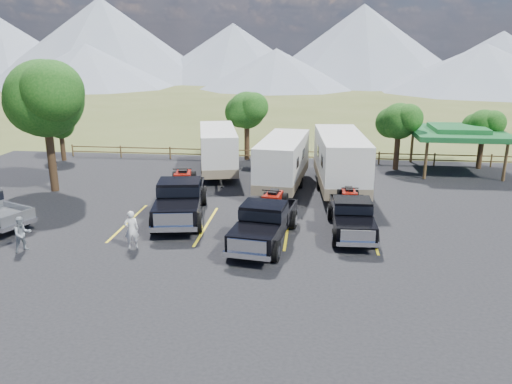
# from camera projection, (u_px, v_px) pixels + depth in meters

# --- Properties ---
(ground) EXTENTS (320.00, 320.00, 0.00)m
(ground) POSITION_uv_depth(u_px,v_px,m) (234.00, 262.00, 20.54)
(ground) COLOR #464F21
(ground) RESTS_ON ground
(asphalt_lot) EXTENTS (44.00, 34.00, 0.04)m
(asphalt_lot) POSITION_uv_depth(u_px,v_px,m) (244.00, 235.00, 23.39)
(asphalt_lot) COLOR black
(asphalt_lot) RESTS_ON ground
(stall_lines) EXTENTS (12.12, 5.50, 0.01)m
(stall_lines) POSITION_uv_depth(u_px,v_px,m) (247.00, 227.00, 24.34)
(stall_lines) COLOR yellow
(stall_lines) RESTS_ON asphalt_lot
(tree_big_nw) EXTENTS (5.54, 5.18, 7.84)m
(tree_big_nw) POSITION_uv_depth(u_px,v_px,m) (44.00, 99.00, 28.96)
(tree_big_nw) COLOR #321F13
(tree_big_nw) RESTS_ON ground
(tree_ne_a) EXTENTS (3.11, 2.92, 4.76)m
(tree_ne_a) POSITION_uv_depth(u_px,v_px,m) (399.00, 121.00, 34.77)
(tree_ne_a) COLOR #321F13
(tree_ne_a) RESTS_ON ground
(tree_ne_b) EXTENTS (2.77, 2.59, 4.27)m
(tree_ne_b) POSITION_uv_depth(u_px,v_px,m) (483.00, 126.00, 35.15)
(tree_ne_b) COLOR #321F13
(tree_ne_b) RESTS_ON ground
(tree_north) EXTENTS (3.46, 3.24, 5.25)m
(tree_north) POSITION_uv_depth(u_px,v_px,m) (246.00, 110.00, 37.80)
(tree_north) COLOR #321F13
(tree_north) RESTS_ON ground
(tree_nw_small) EXTENTS (2.59, 2.43, 3.85)m
(tree_nw_small) POSITION_uv_depth(u_px,v_px,m) (60.00, 125.00, 37.75)
(tree_nw_small) COLOR #321F13
(tree_nw_small) RESTS_ON ground
(rail_fence) EXTENTS (36.12, 0.12, 1.00)m
(rail_fence) POSITION_uv_depth(u_px,v_px,m) (298.00, 155.00, 37.77)
(rail_fence) COLOR brown
(rail_fence) RESTS_ON ground
(pavilion) EXTENTS (6.20, 6.20, 3.22)m
(pavilion) POSITION_uv_depth(u_px,v_px,m) (458.00, 132.00, 34.50)
(pavilion) COLOR brown
(pavilion) RESTS_ON ground
(mountain_range) EXTENTS (209.00, 71.00, 20.00)m
(mountain_range) POSITION_uv_depth(u_px,v_px,m) (272.00, 48.00, 120.14)
(mountain_range) COLOR gray
(mountain_range) RESTS_ON ground
(rig_left) EXTENTS (3.24, 7.04, 2.27)m
(rig_left) POSITION_uv_depth(u_px,v_px,m) (181.00, 197.00, 25.48)
(rig_left) COLOR black
(rig_left) RESTS_ON asphalt_lot
(rig_center) EXTENTS (2.82, 6.36, 2.05)m
(rig_center) POSITION_uv_depth(u_px,v_px,m) (265.00, 220.00, 22.38)
(rig_center) COLOR black
(rig_center) RESTS_ON asphalt_lot
(rig_right) EXTENTS (2.13, 5.66, 1.87)m
(rig_right) POSITION_uv_depth(u_px,v_px,m) (351.00, 214.00, 23.51)
(rig_right) COLOR black
(rig_right) RESTS_ON asphalt_lot
(trailer_left) EXTENTS (3.90, 8.97, 3.11)m
(trailer_left) POSITION_uv_depth(u_px,v_px,m) (218.00, 150.00, 34.16)
(trailer_left) COLOR white
(trailer_left) RESTS_ON asphalt_lot
(trailer_center) EXTENTS (3.08, 9.08, 3.14)m
(trailer_center) POSITION_uv_depth(u_px,v_px,m) (283.00, 162.00, 30.50)
(trailer_center) COLOR white
(trailer_center) RESTS_ON asphalt_lot
(trailer_right) EXTENTS (3.19, 10.01, 3.46)m
(trailer_right) POSITION_uv_depth(u_px,v_px,m) (340.00, 162.00, 29.94)
(trailer_right) COLOR white
(trailer_right) RESTS_ON asphalt_lot
(person_a) EXTENTS (0.74, 0.64, 1.71)m
(person_a) POSITION_uv_depth(u_px,v_px,m) (131.00, 230.00, 21.59)
(person_a) COLOR silver
(person_a) RESTS_ON asphalt_lot
(person_b) EXTENTS (0.94, 0.96, 1.56)m
(person_b) POSITION_uv_depth(u_px,v_px,m) (22.00, 234.00, 21.31)
(person_b) COLOR gray
(person_b) RESTS_ON asphalt_lot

